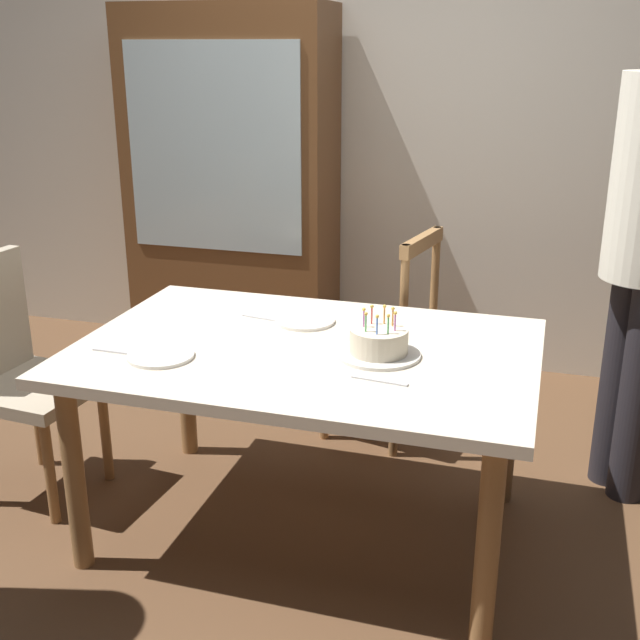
{
  "coord_description": "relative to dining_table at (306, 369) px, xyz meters",
  "views": [
    {
      "loc": [
        0.77,
        -2.4,
        1.7
      ],
      "look_at": [
        0.05,
        0.0,
        0.83
      ],
      "focal_mm": 44.41,
      "sensor_mm": 36.0,
      "label": 1
    }
  ],
  "objects": [
    {
      "name": "ground",
      "position": [
        0.0,
        0.0,
        -0.64
      ],
      "size": [
        6.4,
        6.4,
        0.0
      ],
      "primitive_type": "plane",
      "color": "brown"
    },
    {
      "name": "back_wall",
      "position": [
        0.0,
        1.85,
        0.66
      ],
      "size": [
        6.4,
        0.1,
        2.6
      ],
      "primitive_type": "cube",
      "color": "silver",
      "rests_on": "ground"
    },
    {
      "name": "dining_table",
      "position": [
        0.0,
        0.0,
        0.0
      ],
      "size": [
        1.55,
        1.04,
        0.73
      ],
      "color": "beige",
      "rests_on": "ground"
    },
    {
      "name": "birthday_cake",
      "position": [
        0.26,
        -0.01,
        0.13
      ],
      "size": [
        0.28,
        0.28,
        0.16
      ],
      "color": "silver",
      "rests_on": "dining_table"
    },
    {
      "name": "plate_near_celebrant",
      "position": [
        -0.43,
        -0.23,
        0.09
      ],
      "size": [
        0.22,
        0.22,
        0.01
      ],
      "primitive_type": "cylinder",
      "color": "white",
      "rests_on": "dining_table"
    },
    {
      "name": "plate_far_side",
      "position": [
        -0.08,
        0.23,
        0.09
      ],
      "size": [
        0.22,
        0.22,
        0.01
      ],
      "primitive_type": "cylinder",
      "color": "white",
      "rests_on": "dining_table"
    },
    {
      "name": "fork_near_celebrant",
      "position": [
        -0.59,
        -0.24,
        0.09
      ],
      "size": [
        0.18,
        0.02,
        0.01
      ],
      "primitive_type": "cube",
      "rotation": [
        0.0,
        0.0,
        -0.03
      ],
      "color": "silver",
      "rests_on": "dining_table"
    },
    {
      "name": "fork_far_side",
      "position": [
        -0.24,
        0.22,
        0.09
      ],
      "size": [
        0.18,
        0.05,
        0.01
      ],
      "primitive_type": "cube",
      "rotation": [
        0.0,
        0.0,
        -0.17
      ],
      "color": "silver",
      "rests_on": "dining_table"
    },
    {
      "name": "fork_near_guest",
      "position": [
        0.31,
        -0.22,
        0.09
      ],
      "size": [
        0.18,
        0.04,
        0.01
      ],
      "primitive_type": "cube",
      "rotation": [
        0.0,
        0.0,
        -0.11
      ],
      "color": "silver",
      "rests_on": "dining_table"
    },
    {
      "name": "chair_spindle_back",
      "position": [
        0.09,
        0.83,
        -0.18
      ],
      "size": [
        0.52,
        0.52,
        0.95
      ],
      "color": "tan",
      "rests_on": "ground"
    },
    {
      "name": "chair_upholstered",
      "position": [
        -1.17,
        -0.04,
        -0.11
      ],
      "size": [
        0.48,
        0.47,
        0.95
      ],
      "color": "tan",
      "rests_on": "ground"
    },
    {
      "name": "china_cabinet",
      "position": [
        -0.91,
        1.56,
        0.31
      ],
      "size": [
        1.1,
        0.45,
        1.9
      ],
      "color": "brown",
      "rests_on": "ground"
    }
  ]
}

